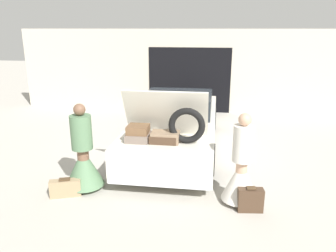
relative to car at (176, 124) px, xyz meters
The scene contains 7 objects.
ground_plane 0.59m from the car, 90.56° to the left, with size 40.00×40.00×0.00m, color #ADA89E.
garage_wall_back 3.78m from the car, 90.00° to the left, with size 12.00×0.14×2.80m.
car is the anchor object (origin of this frame).
person_left 2.78m from the car, 119.87° to the right, with size 0.71×0.71×1.59m.
person_right 2.88m from the car, 61.27° to the right, with size 0.63×0.63×1.55m.
suitcase_beside_left_person 3.21m from the car, 120.33° to the right, with size 0.55×0.33×0.33m.
suitcase_beside_right_person 3.19m from the car, 61.09° to the right, with size 0.42×0.21×0.42m.
Camera 1 is at (0.91, -7.58, 2.82)m, focal length 35.00 mm.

